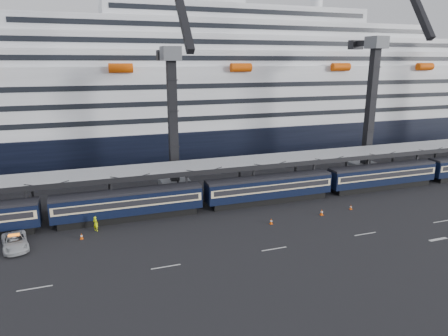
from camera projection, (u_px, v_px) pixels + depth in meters
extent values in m
plane|color=black|center=(358.00, 220.00, 51.81)|extent=(260.00, 260.00, 0.00)
cube|color=beige|center=(35.00, 288.00, 36.13)|extent=(3.00, 0.15, 0.02)
cube|color=beige|center=(166.00, 267.00, 39.93)|extent=(3.00, 0.15, 0.02)
cube|color=beige|center=(274.00, 249.00, 43.72)|extent=(3.00, 0.15, 0.02)
cube|color=beige|center=(365.00, 234.00, 47.52)|extent=(3.00, 0.15, 0.02)
cube|color=beige|center=(443.00, 221.00, 51.32)|extent=(3.00, 0.15, 0.02)
cube|color=beige|center=(438.00, 239.00, 46.09)|extent=(2.50, 0.40, 0.02)
cube|color=black|center=(130.00, 216.00, 51.96)|extent=(17.48, 2.40, 0.90)
cube|color=black|center=(129.00, 203.00, 51.49)|extent=(19.00, 2.80, 2.70)
cube|color=beige|center=(129.00, 200.00, 51.42)|extent=(18.62, 2.92, 1.05)
cube|color=black|center=(129.00, 200.00, 51.40)|extent=(17.86, 2.98, 0.70)
cube|color=black|center=(128.00, 192.00, 51.11)|extent=(19.00, 2.50, 0.35)
cube|color=black|center=(269.00, 199.00, 58.29)|extent=(17.48, 2.40, 0.90)
cube|color=black|center=(269.00, 187.00, 57.82)|extent=(19.00, 2.80, 2.70)
cube|color=beige|center=(269.00, 185.00, 57.75)|extent=(18.62, 2.92, 1.05)
cube|color=black|center=(269.00, 185.00, 57.73)|extent=(17.86, 2.98, 0.70)
cube|color=black|center=(270.00, 177.00, 57.44)|extent=(19.00, 2.50, 0.35)
cube|color=black|center=(381.00, 185.00, 64.62)|extent=(17.48, 2.40, 0.90)
cube|color=black|center=(382.00, 175.00, 64.15)|extent=(19.00, 2.80, 2.70)
cube|color=beige|center=(382.00, 173.00, 64.08)|extent=(18.62, 2.92, 1.05)
cube|color=black|center=(382.00, 173.00, 64.06)|extent=(17.86, 2.98, 0.70)
cube|color=black|center=(383.00, 166.00, 63.77)|extent=(19.00, 2.50, 0.35)
cube|color=gray|center=(305.00, 156.00, 63.19)|extent=(130.00, 6.00, 0.25)
cube|color=black|center=(315.00, 162.00, 60.53)|extent=(130.00, 0.25, 0.70)
cube|color=black|center=(296.00, 154.00, 66.01)|extent=(130.00, 0.25, 0.70)
cube|color=black|center=(27.00, 207.00, 48.68)|extent=(0.25, 0.25, 5.40)
cube|color=black|center=(32.00, 193.00, 53.79)|extent=(0.25, 0.25, 5.40)
cube|color=black|center=(112.00, 198.00, 51.84)|extent=(0.25, 0.25, 5.40)
cube|color=black|center=(109.00, 186.00, 56.95)|extent=(0.25, 0.25, 5.40)
cube|color=black|center=(187.00, 190.00, 55.00)|extent=(0.25, 0.25, 5.40)
cube|color=black|center=(178.00, 179.00, 60.12)|extent=(0.25, 0.25, 5.40)
cube|color=black|center=(253.00, 183.00, 58.17)|extent=(0.25, 0.25, 5.40)
cube|color=black|center=(240.00, 173.00, 63.28)|extent=(0.25, 0.25, 5.40)
cube|color=black|center=(313.00, 177.00, 61.33)|extent=(0.25, 0.25, 5.40)
cube|color=black|center=(295.00, 168.00, 66.45)|extent=(0.25, 0.25, 5.40)
cube|color=black|center=(367.00, 171.00, 64.50)|extent=(0.25, 0.25, 5.40)
cube|color=black|center=(346.00, 163.00, 69.61)|extent=(0.25, 0.25, 5.40)
cube|color=black|center=(416.00, 166.00, 67.66)|extent=(0.25, 0.25, 5.40)
cube|color=black|center=(393.00, 159.00, 72.78)|extent=(0.25, 0.25, 5.40)
cube|color=black|center=(435.00, 155.00, 75.94)|extent=(0.25, 0.25, 5.40)
cube|color=black|center=(234.00, 134.00, 92.89)|extent=(200.00, 28.00, 7.00)
cube|color=silver|center=(234.00, 93.00, 90.44)|extent=(190.00, 26.88, 12.00)
cube|color=silver|center=(235.00, 59.00, 88.50)|extent=(160.00, 24.64, 3.00)
cube|color=black|center=(257.00, 58.00, 77.21)|extent=(153.60, 0.12, 0.90)
cube|color=silver|center=(235.00, 45.00, 87.73)|extent=(124.00, 21.84, 3.00)
cube|color=black|center=(254.00, 42.00, 77.72)|extent=(119.04, 0.12, 0.90)
cube|color=silver|center=(235.00, 30.00, 86.96)|extent=(90.00, 19.04, 3.00)
cube|color=black|center=(252.00, 27.00, 78.22)|extent=(86.40, 0.12, 0.90)
cube|color=silver|center=(235.00, 16.00, 86.18)|extent=(56.00, 16.24, 3.00)
cube|color=black|center=(249.00, 11.00, 78.72)|extent=(53.76, 0.12, 0.90)
cube|color=silver|center=(199.00, 1.00, 83.00)|extent=(16.00, 12.00, 2.50)
cylinder|color=silver|center=(316.00, 5.00, 91.74)|extent=(2.80, 2.80, 3.00)
cylinder|color=#E74F07|center=(121.00, 68.00, 67.90)|extent=(4.00, 1.60, 1.60)
cylinder|color=#E74F07|center=(241.00, 68.00, 74.86)|extent=(4.00, 1.60, 1.60)
cylinder|color=#E74F07|center=(341.00, 67.00, 81.82)|extent=(4.00, 1.60, 1.60)
cylinder|color=#E74F07|center=(425.00, 67.00, 88.79)|extent=(4.00, 1.60, 1.60)
cube|color=#4D5055|center=(175.00, 186.00, 62.56)|extent=(4.50, 4.50, 2.00)
cube|color=black|center=(173.00, 123.00, 59.98)|extent=(1.30, 1.30, 18.00)
cube|color=#4D5055|center=(171.00, 54.00, 57.40)|extent=(2.60, 3.20, 2.00)
cube|color=black|center=(167.00, 54.00, 59.70)|extent=(0.90, 5.04, 0.90)
cube|color=black|center=(164.00, 55.00, 62.05)|extent=(2.20, 1.60, 1.60)
cube|color=#4D5055|center=(365.00, 169.00, 72.73)|extent=(4.50, 4.50, 2.00)
cube|color=black|center=(370.00, 108.00, 69.89)|extent=(1.30, 1.30, 20.00)
cube|color=#4D5055|center=(377.00, 42.00, 67.05)|extent=(2.60, 3.20, 2.00)
cube|color=black|center=(366.00, 43.00, 69.60)|extent=(0.90, 5.60, 0.90)
cube|color=black|center=(356.00, 45.00, 72.21)|extent=(2.20, 1.60, 1.60)
imported|color=#ACAFB4|center=(15.00, 242.00, 43.70)|extent=(3.54, 5.82, 1.51)
imported|color=#D7ED0C|center=(96.00, 224.00, 48.20)|extent=(0.80, 0.78, 1.85)
cube|color=#E74F07|center=(82.00, 239.00, 46.19)|extent=(0.36, 0.36, 0.04)
cone|color=#E74F07|center=(81.00, 236.00, 46.10)|extent=(0.31, 0.31, 0.69)
cylinder|color=white|center=(81.00, 236.00, 46.10)|extent=(0.26, 0.26, 0.11)
cube|color=#E74F07|center=(271.00, 224.00, 50.46)|extent=(0.39, 0.39, 0.04)
cone|color=#E74F07|center=(271.00, 221.00, 50.35)|extent=(0.33, 0.33, 0.74)
cylinder|color=white|center=(271.00, 221.00, 50.35)|extent=(0.28, 0.28, 0.12)
cube|color=#E74F07|center=(321.00, 215.00, 53.39)|extent=(0.43, 0.43, 0.04)
cone|color=#E74F07|center=(322.00, 212.00, 53.28)|extent=(0.36, 0.36, 0.81)
cylinder|color=white|center=(322.00, 212.00, 53.28)|extent=(0.30, 0.30, 0.13)
cube|color=#E74F07|center=(351.00, 209.00, 55.44)|extent=(0.34, 0.34, 0.04)
cone|color=#E74F07|center=(351.00, 207.00, 55.36)|extent=(0.29, 0.29, 0.65)
cylinder|color=white|center=(351.00, 207.00, 55.36)|extent=(0.24, 0.24, 0.11)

